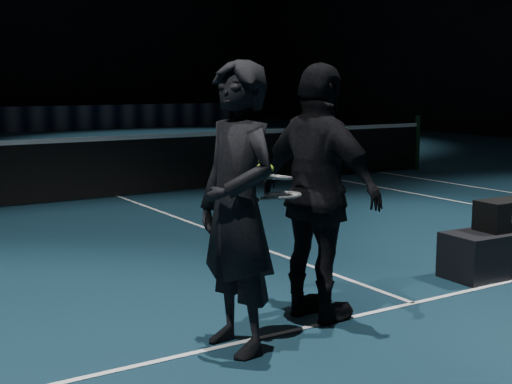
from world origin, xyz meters
TOP-DOWN VIEW (x-y plane):
  - floor at (0.00, 0.00)m, footprint 36.00×36.00m
  - court_lines at (0.00, 0.00)m, footprint 10.98×23.78m
  - net_post_right at (6.40, 0.00)m, footprint 0.10×0.10m
  - net_mesh at (0.00, 0.00)m, footprint 12.80×0.02m
  - net_tape at (0.00, 0.00)m, footprint 12.80×0.03m
  - player_bench at (1.45, -6.16)m, footprint 1.41×0.52m
  - racket_bag at (1.45, -6.16)m, footprint 0.71×0.32m
  - player_a at (-1.70, -6.48)m, footprint 0.51×0.73m
  - player_b at (-0.88, -6.28)m, footprint 0.67×1.19m
  - racket_lower at (-1.26, -6.37)m, footprint 0.71×0.38m
  - racket_upper at (-1.32, -6.35)m, footprint 0.71×0.42m
  - tennis_balls at (-1.46, -6.42)m, footprint 0.12×0.10m

SIDE VIEW (x-z plane):
  - floor at x=0.00m, z-range 0.00..0.00m
  - court_lines at x=0.00m, z-range 0.00..0.01m
  - player_bench at x=1.45m, z-range 0.00..0.42m
  - net_mesh at x=0.00m, z-range 0.02..0.88m
  - net_post_right at x=6.40m, z-range 0.00..1.10m
  - racket_bag at x=1.45m, z-range 0.42..0.69m
  - net_tape at x=0.00m, z-range 0.88..0.95m
  - player_a at x=-1.70m, z-range 0.00..1.91m
  - player_b at x=-0.88m, z-range 0.00..1.91m
  - racket_lower at x=-1.26m, z-range 0.98..1.01m
  - racket_upper at x=-1.32m, z-range 1.07..1.17m
  - tennis_balls at x=-1.46m, z-range 1.15..1.27m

